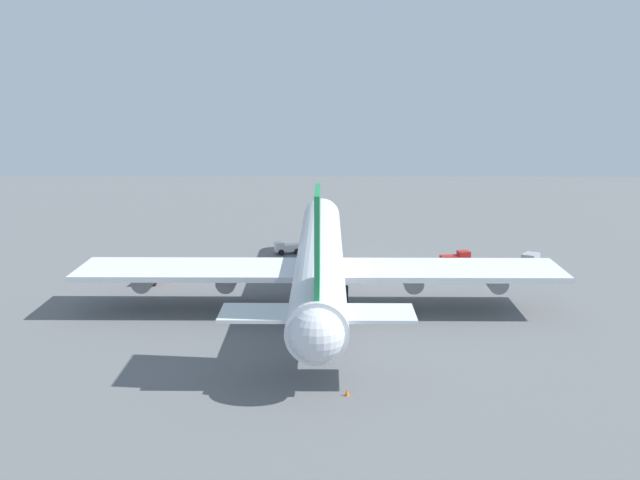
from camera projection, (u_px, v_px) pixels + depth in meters
name	position (u px, v px, depth m)	size (l,w,h in m)	color
ground_plane	(320.00, 303.00, 108.34)	(289.65, 289.65, 0.00)	slate
cargo_airplane	(320.00, 259.00, 106.63)	(72.41, 63.22, 19.38)	silver
baggage_tug	(287.00, 248.00, 138.46)	(3.24, 4.91, 2.12)	white
pushback_tractor	(457.00, 257.00, 131.49)	(2.87, 5.05, 1.99)	#B21E19
cargo_loader	(151.00, 275.00, 118.83)	(5.31, 3.04, 2.48)	#B21E19
cargo_container_fore	(531.00, 259.00, 130.05)	(3.78, 3.52, 1.95)	#999EA8
safety_cone_nose	(304.00, 250.00, 140.24)	(0.44, 0.44, 0.63)	orange
safety_cone_tail	(347.00, 393.00, 76.31)	(0.44, 0.44, 0.63)	orange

